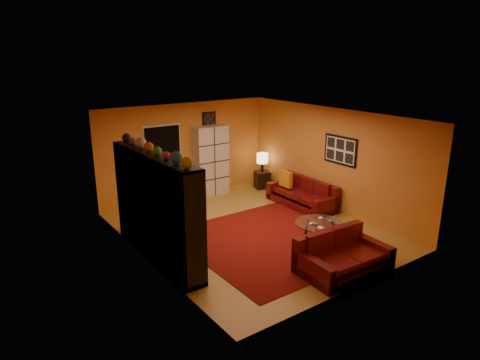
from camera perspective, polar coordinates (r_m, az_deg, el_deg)
floor at (r=9.79m, az=1.49°, el=-6.74°), size 6.00×6.00×0.00m
ceiling at (r=9.07m, az=1.61°, el=8.50°), size 6.00×6.00×0.00m
wall_back at (r=11.81m, az=-7.24°, el=3.88°), size 6.00×0.00×6.00m
wall_front at (r=7.30m, az=15.87°, el=-4.78°), size 6.00×0.00×6.00m
wall_left at (r=8.16m, az=-12.65°, el=-2.25°), size 0.00×6.00×6.00m
wall_right at (r=10.98m, az=12.05°, el=2.67°), size 0.00×6.00×6.00m
rug at (r=9.34m, az=4.58°, el=-7.94°), size 3.60×3.60×0.01m
doorway at (r=11.53m, az=-10.15°, el=2.01°), size 0.95×0.10×2.04m
wall_art_right at (r=10.71m, az=13.25°, el=3.89°), size 0.03×1.00×0.70m
wall_art_back at (r=12.01m, az=-4.15°, el=7.84°), size 0.42×0.03×0.52m
entertainment_unit at (r=8.33m, az=-11.12°, el=-3.60°), size 0.45×3.00×2.10m
tv at (r=8.38m, az=-10.86°, el=-3.78°), size 0.99×0.13×0.57m
sofa at (r=11.37m, az=8.50°, el=-1.98°), size 0.86×2.00×0.85m
loveseat at (r=8.23m, az=13.23°, el=-9.82°), size 1.71×1.07×0.85m
throw_pillow at (r=11.52m, az=6.10°, el=0.15°), size 0.12×0.42×0.42m
coffee_table at (r=9.04m, az=10.50°, el=-5.91°), size 1.00×1.00×0.50m
storage_cabinet at (r=12.04m, az=-3.92°, el=2.62°), size 0.97×0.43×1.95m
bowl_chair at (r=11.32m, az=-8.25°, el=-2.03°), size 0.67×0.67×0.55m
side_table at (r=12.72m, az=2.97°, el=0.04°), size 0.50×0.50×0.50m
table_lamp at (r=12.55m, az=3.01°, el=2.87°), size 0.33×0.33×0.56m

